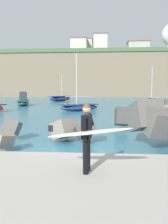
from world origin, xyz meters
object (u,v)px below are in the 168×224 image
(surfer_with_board, at_px, (87,133))
(station_building_central, at_px, (79,46))
(mooring_buoy_middle, at_px, (66,101))
(station_building_east, at_px, (138,49))
(boat_far_left, at_px, (60,98))
(boat_near_right, at_px, (23,101))
(station_building_west, at_px, (86,48))
(station_building_annex, at_px, (100,44))
(boat_near_left, at_px, (79,107))
(boat_mid_right, at_px, (152,99))

(surfer_with_board, bearing_deg, station_building_central, 95.43)
(mooring_buoy_middle, distance_m, station_building_east, 54.25)
(station_building_east, bearing_deg, boat_far_left, -118.90)
(boat_near_right, relative_size, station_building_west, 0.78)
(surfer_with_board, relative_size, station_building_annex, 0.29)
(mooring_buoy_middle, xyz_separation_m, station_building_east, (20.76, 46.85, 17.82))
(mooring_buoy_middle, relative_size, station_building_central, 0.06)
(mooring_buoy_middle, height_order, station_building_central, station_building_central)
(station_building_west, relative_size, station_building_annex, 1.07)
(boat_far_left, relative_size, station_building_east, 0.79)
(boat_far_left, distance_m, station_building_annex, 40.31)
(boat_near_right, distance_m, station_building_annex, 52.79)
(boat_near_right, relative_size, station_building_central, 0.90)
(surfer_with_board, height_order, station_building_east, station_building_east)
(mooring_buoy_middle, bearing_deg, station_building_east, 66.10)
(mooring_buoy_middle, xyz_separation_m, station_building_west, (0.99, 42.86, 17.95))
(surfer_with_board, bearing_deg, boat_near_left, 95.81)
(station_building_west, xyz_separation_m, station_building_annex, (5.45, -2.49, 0.54))
(boat_near_right, distance_m, boat_far_left, 13.60)
(boat_near_left, distance_m, boat_near_right, 12.78)
(mooring_buoy_middle, bearing_deg, station_building_west, 88.68)
(boat_mid_right, height_order, boat_far_left, boat_mid_right)
(station_building_annex, bearing_deg, station_building_east, 24.35)
(surfer_with_board, xyz_separation_m, station_building_annex, (0.48, 76.20, 17.43))
(boat_near_right, xyz_separation_m, boat_mid_right, (22.96, 14.66, -0.16))
(boat_mid_right, relative_size, boat_far_left, 1.15)
(boat_near_left, relative_size, station_building_central, 0.93)
(boat_mid_right, bearing_deg, station_building_west, 114.51)
(boat_near_left, relative_size, boat_mid_right, 0.87)
(station_building_east, relative_size, station_building_annex, 1.09)
(station_building_central, bearing_deg, boat_near_right, -95.51)
(mooring_buoy_middle, bearing_deg, station_building_annex, 80.94)
(boat_mid_right, distance_m, station_building_west, 43.29)
(boat_mid_right, distance_m, mooring_buoy_middle, 18.71)
(boat_near_left, bearing_deg, station_building_annex, 87.50)
(boat_mid_right, relative_size, mooring_buoy_middle, 16.79)
(boat_near_left, bearing_deg, station_building_central, 95.30)
(boat_mid_right, bearing_deg, boat_near_left, -120.10)
(boat_far_left, bearing_deg, station_building_annex, 76.24)
(boat_mid_right, relative_size, station_building_annex, 1.00)
(surfer_with_board, height_order, mooring_buoy_middle, surfer_with_board)
(station_building_central, relative_size, station_building_annex, 0.93)
(boat_near_left, xyz_separation_m, boat_mid_right, (13.42, 23.15, 0.05))
(mooring_buoy_middle, height_order, station_building_east, station_building_east)
(mooring_buoy_middle, distance_m, station_building_central, 42.35)
(mooring_buoy_middle, distance_m, station_building_west, 46.47)
(boat_near_right, bearing_deg, boat_near_left, -41.66)
(boat_mid_right, relative_size, station_building_central, 1.07)
(boat_near_right, bearing_deg, station_building_annex, 75.98)
(boat_near_right, distance_m, station_building_west, 53.97)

